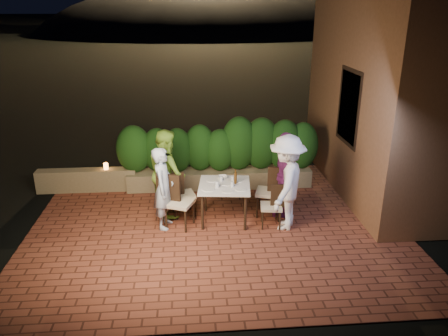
{
  "coord_description": "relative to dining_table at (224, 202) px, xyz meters",
  "views": [
    {
      "loc": [
        -0.46,
        -7.03,
        3.97
      ],
      "look_at": [
        0.17,
        0.7,
        1.05
      ],
      "focal_mm": 35.0,
      "sensor_mm": 36.0,
      "label": 1
    }
  ],
  "objects": [
    {
      "name": "diner_blue",
      "position": [
        -1.14,
        -0.16,
        0.41
      ],
      "size": [
        0.47,
        0.63,
        1.57
      ],
      "primitive_type": "imported",
      "rotation": [
        0.0,
        0.0,
        1.39
      ],
      "color": "#ADC3DF",
      "rests_on": "ground"
    },
    {
      "name": "plate_nw",
      "position": [
        -0.32,
        -0.21,
        0.38
      ],
      "size": [
        0.24,
        0.24,
        0.01
      ],
      "primitive_type": "cylinder",
      "color": "white",
      "rests_on": "dining_table"
    },
    {
      "name": "plate_ne",
      "position": [
        0.28,
        -0.25,
        0.38
      ],
      "size": [
        0.22,
        0.22,
        0.01
      ],
      "primitive_type": "cylinder",
      "color": "white",
      "rests_on": "dining_table"
    },
    {
      "name": "plate_se",
      "position": [
        0.27,
        0.17,
        0.38
      ],
      "size": [
        0.22,
        0.22,
        0.01
      ],
      "primitive_type": "cylinder",
      "color": "white",
      "rests_on": "dining_table"
    },
    {
      "name": "chair_right_back",
      "position": [
        0.89,
        0.17,
        0.14
      ],
      "size": [
        0.59,
        0.59,
        1.02
      ],
      "primitive_type": null,
      "rotation": [
        0.0,
        0.0,
        2.85
      ],
      "color": "black",
      "rests_on": "ground"
    },
    {
      "name": "glass_nw",
      "position": [
        -0.15,
        -0.12,
        0.44
      ],
      "size": [
        0.07,
        0.07,
        0.12
      ],
      "primitive_type": "cylinder",
      "color": "silver",
      "rests_on": "dining_table"
    },
    {
      "name": "chair_right_front",
      "position": [
        0.86,
        -0.31,
        0.05
      ],
      "size": [
        0.44,
        0.44,
        0.85
      ],
      "primitive_type": null,
      "rotation": [
        0.0,
        0.0,
        3.02
      ],
      "color": "black",
      "rests_on": "ground"
    },
    {
      "name": "glass_sw",
      "position": [
        -0.05,
        0.18,
        0.42
      ],
      "size": [
        0.06,
        0.06,
        0.1
      ],
      "primitive_type": "cylinder",
      "color": "silver",
      "rests_on": "dining_table"
    },
    {
      "name": "parapet",
      "position": [
        -2.97,
        1.7,
        -0.12
      ],
      "size": [
        2.2,
        0.3,
        0.5
      ],
      "primitive_type": "cube",
      "color": "#7D704F",
      "rests_on": "ground"
    },
    {
      "name": "ground",
      "position": [
        -0.17,
        -0.6,
        -0.4
      ],
      "size": [
        400.0,
        400.0,
        0.0
      ],
      "primitive_type": "plane",
      "color": "black",
      "rests_on": "ground"
    },
    {
      "name": "dining_table",
      "position": [
        0.0,
        0.0,
        0.0
      ],
      "size": [
        1.06,
        1.06,
        0.75
      ],
      "primitive_type": null,
      "rotation": [
        0.0,
        0.0,
        -0.11
      ],
      "color": "white",
      "rests_on": "ground"
    },
    {
      "name": "glass_ne",
      "position": [
        0.14,
        -0.12,
        0.42
      ],
      "size": [
        0.06,
        0.06,
        0.1
      ],
      "primitive_type": "cylinder",
      "color": "silver",
      "rests_on": "dining_table"
    },
    {
      "name": "diner_purple",
      "position": [
        1.2,
        0.17,
        0.48
      ],
      "size": [
        0.67,
        1.08,
        1.71
      ],
      "primitive_type": "imported",
      "rotation": [
        0.0,
        0.0,
        -1.84
      ],
      "color": "#782872",
      "rests_on": "ground"
    },
    {
      "name": "diner_green",
      "position": [
        -1.09,
        0.42,
        0.49
      ],
      "size": [
        0.89,
        1.01,
        1.74
      ],
      "primitive_type": "imported",
      "rotation": [
        0.0,
        0.0,
        1.89
      ],
      "color": "#80B839",
      "rests_on": "ground"
    },
    {
      "name": "parapet_lamp",
      "position": [
        -2.52,
        1.7,
        0.2
      ],
      "size": [
        0.1,
        0.1,
        0.14
      ],
      "primitive_type": "cylinder",
      "color": "orange",
      "rests_on": "parapet"
    },
    {
      "name": "terrace_floor",
      "position": [
        -0.17,
        -0.1,
        -0.45
      ],
      "size": [
        7.0,
        6.0,
        0.15
      ],
      "primitive_type": "cube",
      "color": "brown",
      "rests_on": "ground"
    },
    {
      "name": "window_pane",
      "position": [
        2.65,
        0.9,
        1.62
      ],
      "size": [
        0.08,
        1.0,
        1.4
      ],
      "primitive_type": "cube",
      "color": "black",
      "rests_on": "building_wall"
    },
    {
      "name": "building_wall",
      "position": [
        3.43,
        1.4,
        2.12
      ],
      "size": [
        1.6,
        5.0,
        5.0
      ],
      "primitive_type": "cube",
      "color": "brown",
      "rests_on": "ground"
    },
    {
      "name": "glass_se",
      "position": [
        0.17,
        0.16,
        0.43
      ],
      "size": [
        0.06,
        0.06,
        0.1
      ],
      "primitive_type": "cylinder",
      "color": "silver",
      "rests_on": "dining_table"
    },
    {
      "name": "chair_left_back",
      "position": [
        -0.79,
        0.3,
        0.08
      ],
      "size": [
        0.51,
        0.51,
        0.91
      ],
      "primitive_type": null,
      "rotation": [
        0.0,
        0.0,
        0.24
      ],
      "color": "black",
      "rests_on": "ground"
    },
    {
      "name": "plate_centre",
      "position": [
        0.04,
        0.03,
        0.38
      ],
      "size": [
        0.23,
        0.23,
        0.01
      ],
      "primitive_type": "cylinder",
      "color": "white",
      "rests_on": "dining_table"
    },
    {
      "name": "beer_bottle",
      "position": [
        0.21,
        0.04,
        0.52
      ],
      "size": [
        0.05,
        0.05,
        0.28
      ],
      "primitive_type": null,
      "color": "#45280B",
      "rests_on": "dining_table"
    },
    {
      "name": "plate_front",
      "position": [
        0.03,
        -0.31,
        0.38
      ],
      "size": [
        0.23,
        0.23,
        0.01
      ],
      "primitive_type": "cylinder",
      "color": "white",
      "rests_on": "dining_table"
    },
    {
      "name": "chair_left_front",
      "position": [
        -0.86,
        -0.19,
        0.14
      ],
      "size": [
        0.63,
        0.63,
        1.03
      ],
      "primitive_type": null,
      "rotation": [
        0.0,
        0.0,
        -0.41
      ],
      "color": "black",
      "rests_on": "ground"
    },
    {
      "name": "hill",
      "position": [
        1.83,
        59.4,
        -4.38
      ],
      "size": [
        52.0,
        40.0,
        22.0
      ],
      "primitive_type": "ellipsoid",
      "color": "black",
      "rests_on": "ground"
    },
    {
      "name": "planter",
      "position": [
        0.03,
        1.7,
        -0.17
      ],
      "size": [
        4.2,
        0.55,
        0.4
      ],
      "primitive_type": "cube",
      "color": "#7D704F",
      "rests_on": "ground"
    },
    {
      "name": "plate_sw",
      "position": [
        -0.23,
        0.22,
        0.38
      ],
      "size": [
        0.2,
        0.2,
        0.01
      ],
      "primitive_type": "cylinder",
      "color": "white",
      "rests_on": "dining_table"
    },
    {
      "name": "hedge",
      "position": [
        0.03,
        1.7,
        0.57
      ],
      "size": [
        4.0,
        0.7,
        1.1
      ],
      "primitive_type": null,
      "color": "#163E10",
      "rests_on": "planter"
    },
    {
      "name": "bowl",
      "position": [
        -0.01,
        0.33,
        0.4
      ],
      "size": [
        0.2,
        0.2,
        0.05
      ],
      "primitive_type": "imported",
      "rotation": [
        0.0,
        0.0,
        0.08
      ],
      "color": "white",
      "rests_on": "dining_table"
    },
    {
      "name": "window_frame",
      "position": [
        2.64,
        0.9,
        1.62
      ],
      "size": [
        0.06,
        1.15,
        1.55
      ],
      "primitive_type": "cube",
      "color": "black",
      "rests_on": "building_wall"
    },
    {
      "name": "diner_white",
      "position": [
        1.11,
        -0.37,
        0.53
      ],
      "size": [
        1.1,
        1.34,
        1.8
      ],
      "primitive_type": "imported",
      "rotation": [
        0.0,
        0.0,
        -2.01
      ],
      "color": "white",
      "rests_on": "ground"
    }
  ]
}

